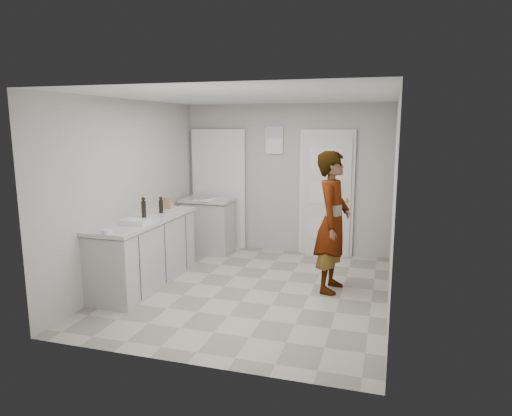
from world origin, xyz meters
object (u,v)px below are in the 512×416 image
(spice_jar, at_px, (172,206))
(oil_cruet_b, at_px, (144,208))
(person, at_px, (333,222))
(cake_mix_box, at_px, (167,203))
(baking_dish, at_px, (135,222))
(egg_bowl, at_px, (107,231))
(oil_cruet_a, at_px, (161,205))

(spice_jar, height_order, oil_cruet_b, oil_cruet_b)
(person, height_order, cake_mix_box, person)
(baking_dish, bearing_deg, cake_mix_box, 95.76)
(cake_mix_box, bearing_deg, person, -1.92)
(spice_jar, xyz_separation_m, egg_bowl, (0.01, -1.65, -0.02))
(cake_mix_box, bearing_deg, spice_jar, 36.17)
(oil_cruet_a, bearing_deg, baking_dish, -87.01)
(cake_mix_box, distance_m, baking_dish, 1.08)
(person, xyz_separation_m, baking_dish, (-2.37, -0.86, 0.03))
(cake_mix_box, xyz_separation_m, egg_bowl, (0.06, -1.61, -0.06))
(egg_bowl, bearing_deg, oil_cruet_a, 89.77)
(person, xyz_separation_m, spice_jar, (-2.43, 0.25, 0.05))
(cake_mix_box, bearing_deg, baking_dish, -81.22)
(cake_mix_box, bearing_deg, egg_bowl, -84.72)
(oil_cruet_b, bearing_deg, egg_bowl, -86.24)
(person, height_order, oil_cruet_a, person)
(person, bearing_deg, oil_cruet_a, 98.54)
(baking_dish, height_order, egg_bowl, baking_dish)
(spice_jar, bearing_deg, cake_mix_box, -146.85)
(oil_cruet_a, distance_m, oil_cruet_b, 0.36)
(baking_dish, distance_m, egg_bowl, 0.54)
(oil_cruet_a, bearing_deg, egg_bowl, -90.23)
(cake_mix_box, xyz_separation_m, oil_cruet_b, (0.00, -0.67, 0.05))
(oil_cruet_a, height_order, oil_cruet_b, oil_cruet_b)
(spice_jar, distance_m, baking_dish, 1.11)
(person, relative_size, oil_cruet_a, 7.74)
(egg_bowl, bearing_deg, spice_jar, 90.33)
(person, relative_size, oil_cruet_b, 6.51)
(oil_cruet_a, relative_size, baking_dish, 0.69)
(spice_jar, xyz_separation_m, oil_cruet_b, (-0.05, -0.71, 0.09))
(person, bearing_deg, spice_jar, 90.21)
(oil_cruet_a, distance_m, egg_bowl, 1.30)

